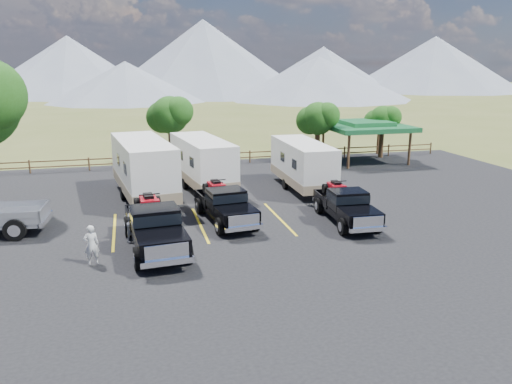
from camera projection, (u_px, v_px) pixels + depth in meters
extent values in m
plane|color=#4A5223|center=(261.00, 251.00, 20.80)|extent=(320.00, 320.00, 0.00)
cube|color=black|center=(245.00, 228.00, 23.61)|extent=(44.00, 34.00, 0.04)
cube|color=gold|center=(114.00, 231.00, 23.10)|extent=(0.12, 5.50, 0.01)
cube|color=gold|center=(200.00, 224.00, 24.06)|extent=(0.12, 5.50, 0.01)
cube|color=gold|center=(279.00, 218.00, 25.02)|extent=(0.12, 5.50, 0.01)
cube|color=gold|center=(353.00, 213.00, 25.97)|extent=(0.12, 5.50, 0.01)
cylinder|color=black|center=(317.00, 146.00, 38.55)|extent=(0.39, 0.39, 2.80)
sphere|color=#1F4D13|center=(318.00, 119.00, 38.02)|extent=(2.52, 2.52, 2.52)
sphere|color=#1F4D13|center=(327.00, 115.00, 37.66)|extent=(1.98, 1.98, 1.98)
sphere|color=#1F4D13|center=(310.00, 120.00, 38.32)|extent=(2.16, 2.16, 2.16)
cylinder|color=black|center=(381.00, 143.00, 40.96)|extent=(0.38, 0.38, 2.52)
sphere|color=#1F4D13|center=(383.00, 120.00, 40.49)|extent=(2.24, 2.24, 2.24)
sphere|color=#1F4D13|center=(391.00, 117.00, 40.17)|extent=(1.76, 1.76, 1.76)
sphere|color=#1F4D13|center=(375.00, 121.00, 40.75)|extent=(1.92, 1.92, 1.92)
cylinder|color=black|center=(171.00, 146.00, 37.75)|extent=(0.41, 0.41, 3.08)
sphere|color=#1F4D13|center=(170.00, 115.00, 37.18)|extent=(2.80, 2.80, 2.80)
sphere|color=#1F4D13|center=(179.00, 111.00, 36.78)|extent=(2.20, 2.20, 2.20)
sphere|color=#1F4D13|center=(162.00, 117.00, 37.50)|extent=(2.40, 2.40, 2.40)
cylinder|color=#523823|center=(30.00, 167.00, 35.15)|extent=(0.12, 0.12, 1.00)
cylinder|color=#523823|center=(89.00, 164.00, 36.11)|extent=(0.12, 0.12, 1.00)
cylinder|color=#523823|center=(145.00, 162.00, 37.07)|extent=(0.12, 0.12, 1.00)
cylinder|color=#523823|center=(199.00, 159.00, 38.02)|extent=(0.12, 0.12, 1.00)
cylinder|color=#523823|center=(250.00, 157.00, 38.98)|extent=(0.12, 0.12, 1.00)
cylinder|color=#523823|center=(298.00, 154.00, 39.94)|extent=(0.12, 0.12, 1.00)
cylinder|color=#523823|center=(344.00, 152.00, 40.90)|extent=(0.12, 0.12, 1.00)
cylinder|color=#523823|center=(389.00, 150.00, 41.86)|extent=(0.12, 0.12, 1.00)
cylinder|color=#523823|center=(431.00, 148.00, 42.82)|extent=(0.12, 0.12, 1.00)
cube|color=#523823|center=(225.00, 159.00, 38.52)|extent=(36.00, 0.06, 0.08)
cube|color=#523823|center=(225.00, 153.00, 38.42)|extent=(36.00, 0.06, 0.08)
cylinder|color=#523823|center=(349.00, 152.00, 36.59)|extent=(0.20, 0.20, 2.60)
cylinder|color=#523823|center=(323.00, 142.00, 41.28)|extent=(0.20, 0.20, 2.60)
cylinder|color=#523823|center=(409.00, 149.00, 37.79)|extent=(0.20, 0.20, 2.60)
cylinder|color=#523823|center=(378.00, 139.00, 42.48)|extent=(0.20, 0.20, 2.60)
cube|color=#1C6334|center=(365.00, 127.00, 39.17)|extent=(6.20, 6.20, 0.35)
cube|color=#1C6334|center=(366.00, 123.00, 39.09)|extent=(3.50, 3.50, 0.35)
cone|color=slate|center=(69.00, 66.00, 119.79)|extent=(44.00, 44.00, 14.00)
cone|color=slate|center=(204.00, 57.00, 123.21)|extent=(52.00, 52.00, 18.00)
cone|color=slate|center=(323.00, 69.00, 137.73)|extent=(40.00, 40.00, 12.00)
cone|color=slate|center=(434.00, 64.00, 141.27)|extent=(50.00, 50.00, 15.00)
cone|color=slate|center=(126.00, 82.00, 100.21)|extent=(32.00, 32.00, 8.00)
cone|color=slate|center=(318.00, 78.00, 106.85)|extent=(40.00, 40.00, 9.00)
cube|color=black|center=(156.00, 235.00, 20.75)|extent=(2.32, 5.83, 0.36)
cube|color=black|center=(162.00, 241.00, 18.90)|extent=(2.07, 1.96, 0.50)
cube|color=black|center=(155.00, 219.00, 20.46)|extent=(2.00, 1.71, 1.00)
cube|color=black|center=(155.00, 215.00, 20.42)|extent=(2.05, 1.78, 0.45)
cube|color=black|center=(149.00, 216.00, 22.32)|extent=(2.12, 2.55, 0.55)
cube|color=white|center=(167.00, 252.00, 17.98)|extent=(1.60, 0.22, 0.55)
cube|color=white|center=(168.00, 262.00, 18.02)|extent=(1.97, 0.35, 0.22)
cube|color=white|center=(146.00, 216.00, 23.51)|extent=(1.97, 0.33, 0.22)
cylinder|color=black|center=(138.00, 258.00, 18.69)|extent=(0.38, 0.92, 0.90)
cylinder|color=black|center=(188.00, 252.00, 19.28)|extent=(0.38, 0.92, 0.90)
cylinder|color=black|center=(128.00, 227.00, 22.30)|extent=(0.38, 0.92, 0.90)
cylinder|color=black|center=(170.00, 223.00, 22.90)|extent=(0.38, 0.92, 0.90)
cube|color=maroon|center=(149.00, 202.00, 22.16)|extent=(0.81, 1.35, 0.35)
cube|color=black|center=(148.00, 196.00, 22.09)|extent=(0.46, 0.78, 0.18)
cube|color=maroon|center=(150.00, 203.00, 21.63)|extent=(0.83, 0.42, 0.22)
cylinder|color=black|center=(149.00, 194.00, 21.63)|extent=(0.90, 0.14, 0.06)
cylinder|color=black|center=(140.00, 210.00, 21.56)|extent=(0.31, 0.58, 0.56)
cylinder|color=black|center=(161.00, 208.00, 21.85)|extent=(0.31, 0.58, 0.56)
cylinder|color=black|center=(137.00, 204.00, 22.57)|extent=(0.31, 0.58, 0.56)
cylinder|color=black|center=(157.00, 202.00, 22.85)|extent=(0.31, 0.58, 0.56)
cube|color=black|center=(226.00, 211.00, 24.36)|extent=(2.25, 5.30, 0.32)
cube|color=black|center=(237.00, 214.00, 22.71)|extent=(1.91, 1.82, 0.45)
cube|color=black|center=(226.00, 198.00, 24.10)|extent=(1.85, 1.60, 0.90)
cube|color=black|center=(226.00, 196.00, 24.07)|extent=(1.89, 1.65, 0.41)
cube|color=black|center=(216.00, 198.00, 25.76)|extent=(1.97, 2.35, 0.50)
cube|color=white|center=(244.00, 220.00, 21.89)|extent=(1.44, 0.24, 0.50)
cube|color=white|center=(244.00, 228.00, 21.93)|extent=(1.77, 0.37, 0.20)
cube|color=white|center=(210.00, 198.00, 26.82)|extent=(1.77, 0.35, 0.20)
cylinder|color=black|center=(220.00, 226.00, 22.49)|extent=(0.36, 0.84, 0.81)
cylinder|color=black|center=(255.00, 222.00, 23.08)|extent=(0.36, 0.84, 0.81)
cylinder|color=black|center=(200.00, 206.00, 25.72)|extent=(0.36, 0.84, 0.81)
cylinder|color=black|center=(231.00, 203.00, 26.31)|extent=(0.36, 0.84, 0.81)
cube|color=maroon|center=(216.00, 186.00, 25.61)|extent=(0.76, 1.24, 0.32)
cube|color=black|center=(216.00, 182.00, 25.56)|extent=(0.44, 0.71, 0.16)
cube|color=maroon|center=(219.00, 187.00, 25.14)|extent=(0.75, 0.40, 0.20)
cylinder|color=black|center=(218.00, 180.00, 25.14)|extent=(0.81, 0.15, 0.05)
cylinder|color=black|center=(211.00, 192.00, 25.07)|extent=(0.29, 0.53, 0.51)
cylinder|color=black|center=(226.00, 191.00, 25.35)|extent=(0.29, 0.53, 0.51)
cylinder|color=black|center=(206.00, 188.00, 25.96)|extent=(0.29, 0.53, 0.51)
cylinder|color=black|center=(221.00, 187.00, 26.25)|extent=(0.29, 0.53, 0.51)
cube|color=black|center=(346.00, 211.00, 24.28)|extent=(1.90, 5.11, 0.32)
cube|color=black|center=(360.00, 215.00, 22.59)|extent=(1.78, 1.68, 0.44)
cube|color=black|center=(348.00, 199.00, 24.02)|extent=(1.73, 1.47, 0.88)
cube|color=black|center=(348.00, 197.00, 23.98)|extent=(1.77, 1.52, 0.40)
cube|color=black|center=(335.00, 198.00, 25.72)|extent=(1.81, 2.21, 0.48)
cube|color=white|center=(368.00, 222.00, 21.74)|extent=(1.41, 0.15, 0.48)
cube|color=white|center=(368.00, 230.00, 21.78)|extent=(1.73, 0.26, 0.19)
cube|color=white|center=(328.00, 198.00, 26.80)|extent=(1.73, 0.24, 0.19)
cylinder|color=black|center=(343.00, 227.00, 22.50)|extent=(0.31, 0.81, 0.79)
cylinder|color=black|center=(377.00, 224.00, 22.81)|extent=(0.31, 0.81, 0.79)
cylinder|color=black|center=(319.00, 206.00, 25.82)|extent=(0.31, 0.81, 0.79)
cylinder|color=black|center=(349.00, 204.00, 26.13)|extent=(0.31, 0.81, 0.79)
cube|color=maroon|center=(336.00, 187.00, 25.57)|extent=(0.68, 1.18, 0.31)
cube|color=black|center=(336.00, 183.00, 25.52)|extent=(0.39, 0.68, 0.16)
cube|color=maroon|center=(339.00, 188.00, 25.09)|extent=(0.72, 0.35, 0.19)
cylinder|color=black|center=(339.00, 181.00, 25.10)|extent=(0.80, 0.10, 0.05)
cylinder|color=black|center=(331.00, 193.00, 25.08)|extent=(0.26, 0.51, 0.49)
cylinder|color=black|center=(346.00, 192.00, 25.23)|extent=(0.26, 0.51, 0.49)
cylinder|color=black|center=(325.00, 188.00, 26.00)|extent=(0.26, 0.51, 0.49)
cylinder|color=black|center=(340.00, 188.00, 26.15)|extent=(0.26, 0.51, 0.49)
cube|color=silver|center=(143.00, 165.00, 28.12)|extent=(3.54, 8.09, 2.81)
cube|color=gray|center=(144.00, 184.00, 28.40)|extent=(3.57, 8.13, 0.63)
cube|color=black|center=(125.00, 168.00, 25.84)|extent=(0.15, 0.93, 0.63)
cube|color=black|center=(173.00, 165.00, 26.76)|extent=(0.15, 0.93, 0.63)
cylinder|color=black|center=(123.00, 193.00, 28.38)|extent=(0.36, 0.76, 0.73)
cylinder|color=black|center=(164.00, 190.00, 29.24)|extent=(0.36, 0.76, 0.73)
cube|color=black|center=(162.00, 213.00, 24.14)|extent=(0.38, 1.88, 0.10)
cube|color=silver|center=(202.00, 160.00, 30.57)|extent=(3.25, 7.39, 2.57)
cube|color=gray|center=(203.00, 176.00, 30.82)|extent=(3.28, 7.43, 0.57)
cube|color=black|center=(192.00, 162.00, 28.48)|extent=(0.14, 0.85, 0.57)
cube|color=black|center=(230.00, 159.00, 29.33)|extent=(0.14, 0.85, 0.57)
cylinder|color=black|center=(185.00, 184.00, 30.80)|extent=(0.33, 0.69, 0.67)
cylinder|color=black|center=(218.00, 181.00, 31.59)|extent=(0.33, 0.69, 0.67)
cube|color=black|center=(226.00, 198.00, 26.94)|extent=(0.35, 1.71, 0.10)
cube|color=silver|center=(303.00, 162.00, 30.40)|extent=(2.24, 6.77, 2.43)
cube|color=gray|center=(302.00, 177.00, 30.64)|extent=(2.27, 6.80, 0.54)
cube|color=black|center=(294.00, 164.00, 28.50)|extent=(0.03, 0.81, 0.54)
cube|color=black|center=(330.00, 162.00, 29.00)|extent=(0.03, 0.81, 0.54)
cylinder|color=black|center=(285.00, 184.00, 30.77)|extent=(0.23, 0.63, 0.63)
cylinder|color=black|center=(316.00, 182.00, 31.23)|extent=(0.23, 0.63, 0.63)
cube|color=black|center=(327.00, 199.00, 26.78)|extent=(0.13, 1.62, 0.09)
cube|color=#9EA0A7|center=(16.00, 213.00, 22.61)|extent=(2.73, 2.26, 0.59)
cube|color=white|center=(46.00, 219.00, 22.91)|extent=(0.33, 2.12, 0.24)
cylinder|color=black|center=(27.00, 216.00, 23.73)|extent=(0.99, 0.40, 0.97)
cylinder|color=black|center=(15.00, 230.00, 21.80)|extent=(0.99, 0.40, 0.97)
imported|color=silver|center=(91.00, 245.00, 19.14)|extent=(0.64, 0.48, 1.58)
imported|color=gray|center=(134.00, 223.00, 21.64)|extent=(1.01, 1.02, 1.66)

